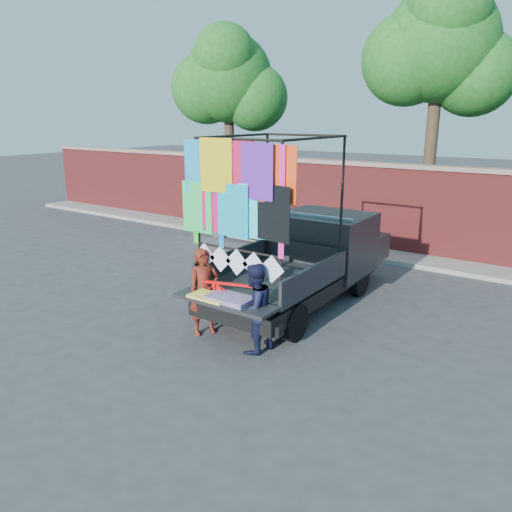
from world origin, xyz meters
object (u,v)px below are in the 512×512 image
Objects in this scene: pickup_truck at (313,257)px; man at (254,309)px; woman at (204,292)px; sedan at (260,218)px.

pickup_truck is 3.62× the size of man.
pickup_truck is 3.49× the size of woman.
man is at bearing -66.19° from woman.
pickup_truck is at bearing 15.48° from woman.
pickup_truck is at bearing -161.29° from man.
woman is at bearing -152.04° from sedan.
woman is at bearing -103.22° from pickup_truck.
woman is (3.28, -6.65, 0.09)m from sedan.
pickup_truck reaches higher than man.
woman is 1.18m from man.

